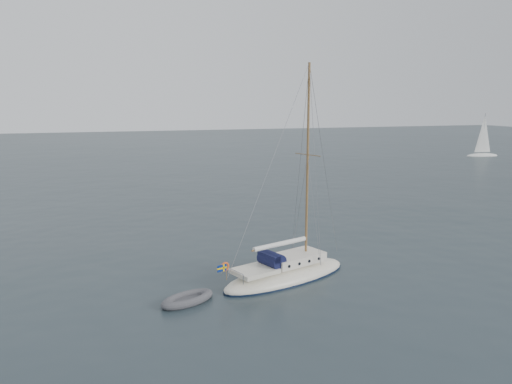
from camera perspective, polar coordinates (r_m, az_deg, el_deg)
name	(u,v)px	position (r m, az deg, el deg)	size (l,w,h in m)	color
ground	(288,271)	(31.35, 3.67, -9.01)	(300.00, 300.00, 0.00)	black
sailboat	(286,263)	(29.74, 3.49, -8.08)	(9.22, 2.76, 13.13)	white
dinghy	(187,299)	(26.87, -7.85, -12.04)	(3.13, 1.41, 0.45)	#4C4C51
distant_yacht_b	(483,137)	(103.93, 24.55, 5.75)	(6.47, 3.45, 8.58)	silver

